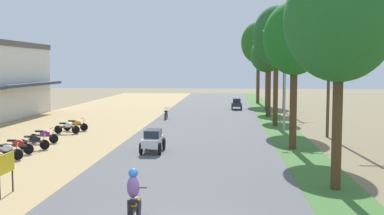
{
  "coord_description": "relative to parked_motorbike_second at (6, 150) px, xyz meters",
  "views": [
    {
      "loc": [
        1.74,
        -12.19,
        4.63
      ],
      "look_at": [
        -0.56,
        18.77,
        1.96
      ],
      "focal_mm": 44.05,
      "sensor_mm": 36.0,
      "label": 1
    }
  ],
  "objects": [
    {
      "name": "median_tree_third",
      "position": [
        14.62,
        14.57,
        6.41
      ],
      "size": [
        3.58,
        3.58,
        9.26
      ],
      "color": "#4C351E",
      "rests_on": "median_strip"
    },
    {
      "name": "utility_pole_near",
      "position": [
        16.67,
        26.59,
        3.76
      ],
      "size": [
        1.8,
        0.2,
        8.24
      ],
      "color": "brown",
      "rests_on": "ground"
    },
    {
      "name": "utility_pole_far",
      "position": [
        17.5,
        9.28,
        3.75
      ],
      "size": [
        1.8,
        0.2,
        8.23
      ],
      "color": "brown",
      "rests_on": "ground"
    },
    {
      "name": "median_tree_fourth",
      "position": [
        14.67,
        21.51,
        5.34
      ],
      "size": [
        2.88,
        2.88,
        7.69
      ],
      "color": "#4C351E",
      "rests_on": "median_strip"
    },
    {
      "name": "streetlamp_near",
      "position": [
        14.92,
        11.41,
        3.76
      ],
      "size": [
        3.16,
        0.2,
        7.34
      ],
      "color": "gray",
      "rests_on": "median_strip"
    },
    {
      "name": "motorbike_ahead_second",
      "position": [
        5.52,
        18.85,
        0.02
      ],
      "size": [
        0.54,
        1.8,
        0.94
      ],
      "color": "black",
      "rests_on": "road_strip"
    },
    {
      "name": "car_sedan_charcoal",
      "position": [
        11.91,
        28.66,
        0.19
      ],
      "size": [
        1.1,
        2.26,
        1.19
      ],
      "color": "#282D33",
      "rests_on": "road_strip"
    },
    {
      "name": "car_sedan_white",
      "position": [
        6.9,
        2.68,
        0.19
      ],
      "size": [
        1.1,
        2.26,
        1.19
      ],
      "color": "silver",
      "rests_on": "road_strip"
    },
    {
      "name": "streetlamp_mid",
      "position": [
        14.92,
        24.48,
        3.79
      ],
      "size": [
        3.16,
        0.2,
        7.4
      ],
      "color": "gray",
      "rests_on": "median_strip"
    },
    {
      "name": "street_signboard",
      "position": [
        3.02,
        -6.2,
        0.55
      ],
      "size": [
        0.06,
        1.3,
        1.5
      ],
      "color": "#262628",
      "rests_on": "dirt_shoulder"
    },
    {
      "name": "parked_motorbike_second",
      "position": [
        0.0,
        0.0,
        0.0
      ],
      "size": [
        1.8,
        0.54,
        0.94
      ],
      "color": "black",
      "rests_on": "dirt_shoulder"
    },
    {
      "name": "parked_motorbike_fourth",
      "position": [
        0.18,
        2.99,
        0.0
      ],
      "size": [
        1.8,
        0.54,
        0.94
      ],
      "color": "black",
      "rests_on": "dirt_shoulder"
    },
    {
      "name": "median_tree_fifth",
      "position": [
        15.0,
        27.74,
        5.31
      ],
      "size": [
        3.48,
        3.48,
        7.63
      ],
      "color": "#4C351E",
      "rests_on": "median_strip"
    },
    {
      "name": "parked_motorbike_seventh",
      "position": [
        0.05,
        10.66,
        0.0
      ],
      "size": [
        1.8,
        0.54,
        0.94
      ],
      "color": "black",
      "rests_on": "dirt_shoulder"
    },
    {
      "name": "median_tree_sixth",
      "position": [
        14.77,
        37.83,
        7.1
      ],
      "size": [
        4.34,
        4.34,
        10.26
      ],
      "color": "#4C351E",
      "rests_on": "median_strip"
    },
    {
      "name": "parked_motorbike_third",
      "position": [
        -0.12,
        1.56,
        0.0
      ],
      "size": [
        1.8,
        0.54,
        0.94
      ],
      "color": "black",
      "rests_on": "dirt_shoulder"
    },
    {
      "name": "parked_motorbike_fifth",
      "position": [
        -0.12,
        5.18,
        0.0
      ],
      "size": [
        1.8,
        0.54,
        0.94
      ],
      "color": "black",
      "rests_on": "dirt_shoulder"
    },
    {
      "name": "motorbike_foreground_rider",
      "position": [
        8.19,
        -8.95,
        0.3
      ],
      "size": [
        0.54,
        1.8,
        1.66
      ],
      "color": "black",
      "rests_on": "road_strip"
    },
    {
      "name": "parked_motorbike_sixth",
      "position": [
        -0.08,
        9.23,
        0.0
      ],
      "size": [
        1.8,
        0.54,
        0.94
      ],
      "color": "black",
      "rests_on": "dirt_shoulder"
    },
    {
      "name": "median_tree_second",
      "position": [
        14.55,
        4.26,
        5.6
      ],
      "size": [
        3.45,
        3.45,
        8.18
      ],
      "color": "#4C351E",
      "rests_on": "median_strip"
    },
    {
      "name": "median_tree_nearest",
      "position": [
        14.95,
        -4.46,
        5.75
      ],
      "size": [
        4.07,
        4.07,
        8.54
      ],
      "color": "#4C351E",
      "rests_on": "median_strip"
    }
  ]
}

